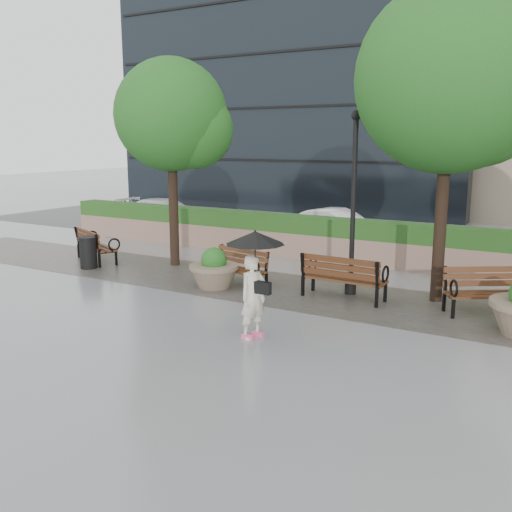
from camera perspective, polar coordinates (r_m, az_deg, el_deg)
The scene contains 16 objects.
ground at distance 11.71m, azimuth -0.18°, elevation -7.21°, with size 100.00×100.00×0.00m, color gray.
cobble_strip at distance 14.26m, azimuth 5.94°, elevation -3.80°, with size 28.00×3.20×0.01m, color #383330.
hedge_wall at distance 17.76m, azimuth 11.32°, elevation 1.27°, with size 24.00×0.80×1.35m.
asphalt_street at distance 21.64m, azimuth 14.72°, elevation 1.16°, with size 40.00×7.00×0.00m, color black.
bench_0 at distance 18.58m, azimuth -15.67°, elevation 0.37°, with size 2.02×1.43×1.01m.
bench_1 at distance 15.04m, azimuth -1.95°, elevation -1.85°, with size 1.85×1.03×0.94m.
bench_2 at distance 13.84m, azimuth 8.71°, elevation -3.00°, with size 2.04×0.88×1.07m.
bench_3 at distance 13.50m, azimuth 22.28°, elevation -4.19°, with size 2.00×1.67×1.02m.
planter_left at distance 14.72m, azimuth -4.22°, elevation -1.63°, with size 1.27×1.27×1.07m.
trash_bin at distance 17.63m, azimuth -16.42°, elevation 0.24°, with size 0.54×0.54×0.90m, color black.
lamppost at distance 14.02m, azimuth 9.67°, elevation 4.04°, with size 0.28×0.28×4.45m.
tree_0 at distance 17.21m, azimuth -7.94°, elevation 13.40°, with size 3.39×3.28×6.11m.
tree_1 at distance 13.86m, azimuth 19.50°, elevation 15.88°, with size 4.21×4.21×7.20m.
car_left at distance 24.86m, azimuth -8.93°, elevation 4.18°, with size 1.78×4.37×1.27m, color silver.
car_right at distance 21.50m, azimuth 8.15°, elevation 3.02°, with size 1.31×3.74×1.23m, color silver.
pedestrian at distance 10.83m, azimuth -0.19°, elevation -1.81°, with size 1.13×1.13×2.07m.
Camera 1 is at (5.61, -9.56, 3.77)m, focal length 40.00 mm.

